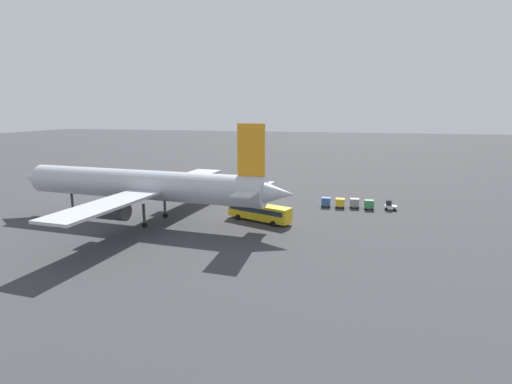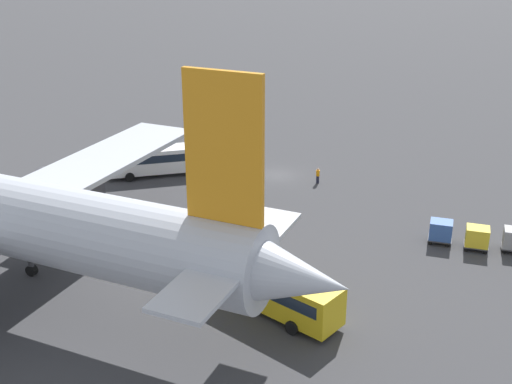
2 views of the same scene
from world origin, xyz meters
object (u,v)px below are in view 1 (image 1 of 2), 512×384
baggage_tug (390,206)px  cargo_cart_green (369,204)px  airplane (145,185)px  cargo_cart_blue (326,201)px  shuttle_bus_near (206,186)px  cargo_cart_yellow (340,202)px  shuttle_bus_far (259,211)px  cargo_cart_grey (354,203)px  worker_person (274,191)px

baggage_tug → cargo_cart_green: size_ratio=1.23×
airplane → cargo_cart_blue: airplane is taller
shuttle_bus_near → cargo_cart_yellow: shuttle_bus_near is taller
shuttle_bus_near → airplane: bearing=53.1°
airplane → baggage_tug: 50.22m
airplane → shuttle_bus_far: airplane is taller
shuttle_bus_far → cargo_cart_grey: (-17.37, -15.36, -0.76)m
baggage_tug → cargo_cart_yellow: baggage_tug is taller
shuttle_bus_near → cargo_cart_grey: shuttle_bus_near is taller
cargo_cart_blue → shuttle_bus_near: bearing=-12.8°
cargo_cart_grey → worker_person: bearing=-25.9°
airplane → cargo_cart_blue: 38.30m
airplane → shuttle_bus_far: bearing=-160.8°
shuttle_bus_near → cargo_cart_grey: size_ratio=5.85×
cargo_cart_yellow → cargo_cart_blue: 3.04m
cargo_cart_blue → cargo_cart_grey: bearing=-175.3°
worker_person → cargo_cart_grey: bearing=154.1°
worker_person → cargo_cart_yellow: 19.79m
cargo_cart_yellow → baggage_tug: bearing=-176.1°
airplane → shuttle_bus_near: (-1.16, -27.51, -5.12)m
cargo_cart_green → cargo_cart_blue: size_ratio=1.00×
cargo_cart_grey → shuttle_bus_far: bearing=41.5°
baggage_tug → cargo_cart_blue: bearing=10.7°
baggage_tug → cargo_cart_blue: size_ratio=1.23×
cargo_cart_green → cargo_cart_grey: 3.11m
worker_person → cargo_cart_green: cargo_cart_green is taller
airplane → cargo_cart_grey: size_ratio=27.63×
shuttle_bus_far → cargo_cart_blue: shuttle_bus_far is taller
cargo_cart_yellow → shuttle_bus_far: bearing=45.6°
shuttle_bus_near → baggage_tug: bearing=137.2°
airplane → cargo_cart_yellow: 40.74m
shuttle_bus_near → cargo_cart_blue: (-30.62, 6.94, -0.68)m
baggage_tug → cargo_cart_grey: (7.34, -0.01, 0.25)m
shuttle_bus_near → baggage_tug: shuttle_bus_near is taller
airplane → worker_person: bearing=-116.7°
worker_person → cargo_cart_blue: cargo_cart_blue is taller
cargo_cart_blue → airplane: bearing=32.9°
cargo_cart_yellow → shuttle_bus_near: bearing=-12.0°
baggage_tug → worker_person: size_ratio=1.48×
shuttle_bus_near → cargo_cart_green: (-39.72, 7.13, -0.68)m
cargo_cart_green → cargo_cart_grey: bearing=-12.6°
cargo_cart_yellow → cargo_cart_blue: same height
cargo_cart_yellow → airplane: bearing=30.3°
shuttle_bus_far → baggage_tug: bearing=-127.5°
airplane → shuttle_bus_near: size_ratio=4.72×
shuttle_bus_far → cargo_cart_green: size_ratio=6.28×
airplane → worker_person: size_ratio=33.05×
cargo_cart_green → cargo_cart_yellow: (6.07, 0.04, 0.00)m
cargo_cart_grey → cargo_cart_green: bearing=167.4°
cargo_cart_grey → cargo_cart_blue: same height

